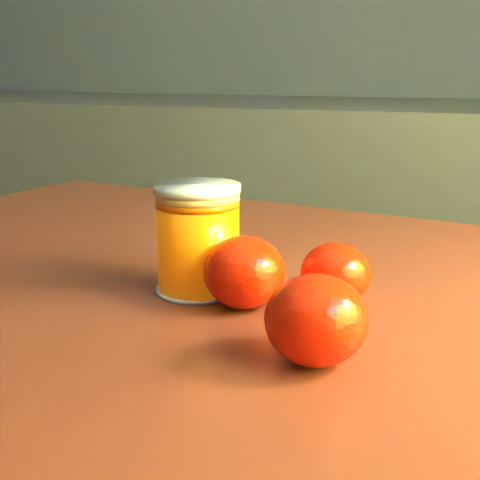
% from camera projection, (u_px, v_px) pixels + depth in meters
% --- Properties ---
extents(kitchen_counter, '(3.15, 0.60, 0.90)m').
position_uv_depth(kitchen_counter, '(122.00, 246.00, 2.07)').
color(kitchen_counter, '#46454A').
rests_on(kitchen_counter, ground).
extents(table, '(1.19, 0.94, 0.80)m').
position_uv_depth(table, '(234.00, 396.00, 0.63)').
color(table, maroon).
rests_on(table, ground).
extents(juice_glass, '(0.08, 0.08, 0.10)m').
position_uv_depth(juice_glass, '(198.00, 239.00, 0.59)').
color(juice_glass, '#FF6605').
rests_on(juice_glass, table).
extents(orange_front, '(0.08, 0.08, 0.06)m').
position_uv_depth(orange_front, '(244.00, 272.00, 0.56)').
color(orange_front, red).
rests_on(orange_front, table).
extents(orange_back, '(0.08, 0.08, 0.05)m').
position_uv_depth(orange_back, '(336.00, 274.00, 0.57)').
color(orange_back, red).
rests_on(orange_back, table).
extents(orange_extra, '(0.09, 0.09, 0.06)m').
position_uv_depth(orange_extra, '(316.00, 320.00, 0.45)').
color(orange_extra, red).
rests_on(orange_extra, table).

